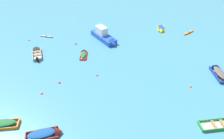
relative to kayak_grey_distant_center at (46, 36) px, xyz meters
name	(u,v)px	position (x,y,z in m)	size (l,w,h in m)	color
kayak_grey_distant_center	(46,36)	(0.00, 0.00, 0.00)	(3.08, 1.06, 0.29)	gray
motor_launch_blue_foreground_center	(105,37)	(12.07, -1.07, 0.66)	(5.88, 6.90, 2.82)	blue
rowboat_maroon_near_right	(48,134)	(6.81, -23.53, 0.24)	(4.39, 2.50, 1.38)	gray
rowboat_deep_blue_midfield_right	(217,71)	(30.51, -11.29, 0.25)	(1.79, 4.56, 1.34)	gray
rowboat_red_far_back	(84,53)	(8.57, -6.43, 0.09)	(1.22, 3.13, 1.02)	beige
rowboat_yellow_cluster_outer	(161,29)	(24.05, 3.51, 0.16)	(1.51, 3.57, 1.06)	#4C4C51
rowboat_grey_outer_left	(37,52)	(-0.06, -6.07, 0.10)	(2.79, 4.54, 1.36)	beige
kayak_orange_far_left	(189,32)	(29.72, 2.40, 0.01)	(2.91, 2.52, 0.32)	orange
mooring_buoy_between_boats_left	(29,40)	(-3.08, -1.54, -0.14)	(0.33, 0.33, 0.33)	red
mooring_buoy_near_foreground	(42,94)	(3.95, -16.67, -0.14)	(0.40, 0.40, 0.40)	orange
mooring_buoy_between_boats_right	(74,24)	(4.53, 6.24, -0.14)	(0.30, 0.30, 0.30)	yellow
mooring_buoy_trailing	(59,83)	(5.95, -14.31, -0.14)	(0.39, 0.39, 0.39)	red
mooring_buoy_far_field	(76,44)	(6.49, -2.79, -0.14)	(0.41, 0.41, 0.41)	red
mooring_buoy_central	(190,87)	(25.43, -14.68, -0.14)	(0.39, 0.39, 0.39)	orange
mooring_buoy_midfield	(97,75)	(11.47, -12.40, -0.14)	(0.33, 0.33, 0.33)	red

